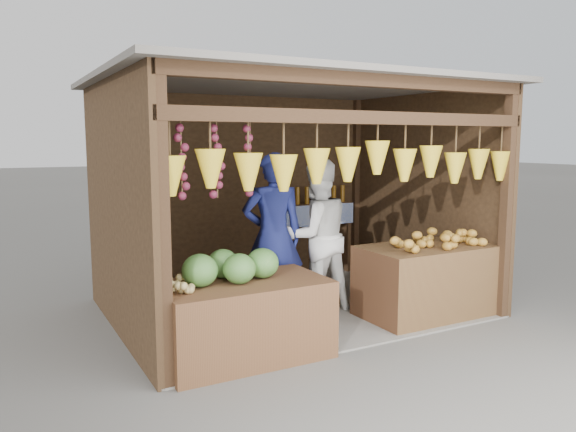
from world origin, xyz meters
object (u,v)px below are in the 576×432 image
object	(u,v)px
man_standing	(273,237)
vendor_seated	(145,251)
counter_left	(244,320)
woman_standing	(316,236)
counter_right	(428,281)

from	to	relation	value
man_standing	vendor_seated	xyz separation A→B (m)	(-1.32, 0.42, -0.10)
counter_left	woman_standing	bearing A→B (deg)	34.51
counter_right	man_standing	size ratio (longest dim) A/B	0.83
woman_standing	vendor_seated	xyz separation A→B (m)	(-1.89, 0.40, -0.06)
counter_left	counter_right	bearing A→B (deg)	3.74
counter_left	vendor_seated	xyz separation A→B (m)	(-0.56, 1.31, 0.47)
man_standing	vendor_seated	distance (m)	1.39
man_standing	vendor_seated	size ratio (longest dim) A/B	1.70
counter_left	counter_right	xyz separation A→B (m)	(2.36, 0.15, 0.05)
woman_standing	counter_right	bearing A→B (deg)	145.60
vendor_seated	counter_right	bearing A→B (deg)	-176.23
man_standing	counter_left	bearing A→B (deg)	65.88
man_standing	woman_standing	bearing A→B (deg)	-161.69
man_standing	woman_standing	world-z (taller)	man_standing
woman_standing	vendor_seated	bearing A→B (deg)	-9.59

